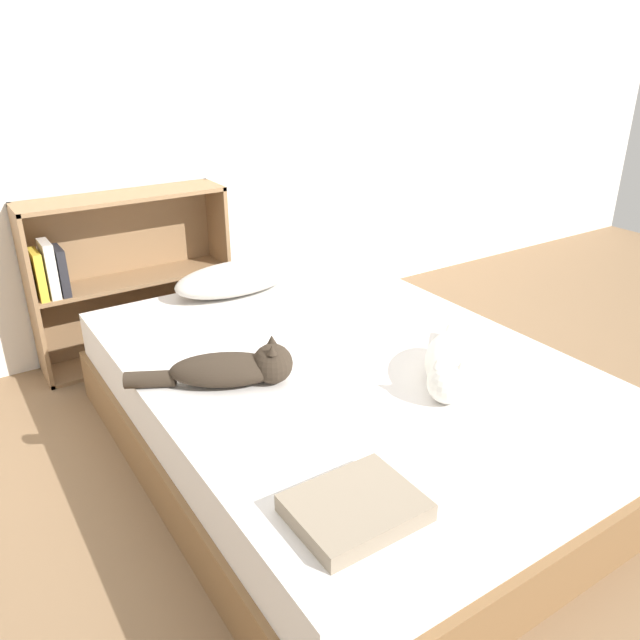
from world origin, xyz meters
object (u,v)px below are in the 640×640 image
cat_light (450,363)px  bookshelf (122,276)px  bed (341,405)px  pillow (235,278)px  cat_dark (234,368)px

cat_light → bookshelf: bearing=-111.5°
bed → bookshelf: bearing=108.7°
bed → pillow: bearing=92.6°
pillow → cat_light: (0.26, -1.20, -0.00)m
pillow → bookshelf: size_ratio=0.61×
cat_dark → bed: bearing=22.3°
cat_light → cat_dark: (-0.65, 0.40, -0.01)m
cat_dark → bookshelf: (-0.01, 1.27, -0.04)m
cat_light → bookshelf: size_ratio=0.49×
pillow → cat_dark: (-0.39, -0.79, -0.01)m
bed → cat_light: cat_light is taller
cat_light → cat_dark: size_ratio=0.88×
bed → pillow: pillow is taller
pillow → cat_light: size_ratio=1.26×
cat_light → pillow: bearing=-121.0°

